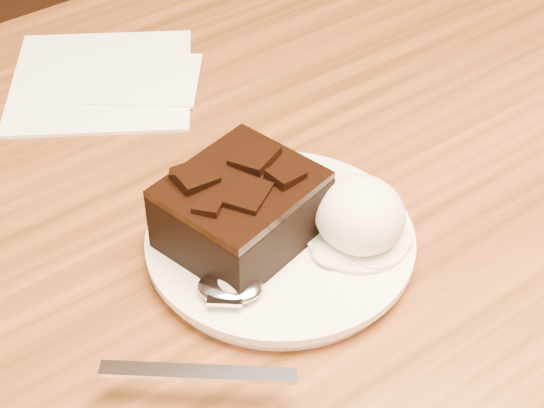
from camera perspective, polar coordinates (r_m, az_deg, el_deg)
plate at (r=0.64m, az=0.54°, el=-2.60°), size 0.20×0.20×0.02m
brownie at (r=0.62m, az=-2.02°, el=-0.60°), size 0.12×0.11×0.05m
ice_cream_scoop at (r=0.62m, az=5.75°, el=-0.70°), size 0.06×0.07×0.05m
melt_puddle at (r=0.64m, az=5.62°, el=-2.11°), size 0.08×0.08×0.00m
spoon at (r=0.59m, az=-2.72°, el=-5.54°), size 0.16×0.14×0.01m
napkin at (r=0.83m, az=-11.09°, el=8.02°), size 0.23×0.23×0.01m
crumb_a at (r=0.61m, az=-0.82°, el=-3.86°), size 0.01×0.01×0.00m
crumb_b at (r=0.62m, az=0.82°, el=-3.51°), size 0.01×0.01×0.00m
crumb_c at (r=0.64m, az=0.06°, el=-1.15°), size 0.01×0.00×0.00m
crumb_d at (r=0.64m, az=2.56°, el=-1.63°), size 0.01×0.01×0.00m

